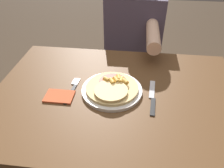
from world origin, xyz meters
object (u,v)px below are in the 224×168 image
object	(u,v)px
plate	(112,90)
pizza	(112,87)
fork	(73,89)
knife	(152,97)
person_diner	(133,41)
dining_table	(117,115)

from	to	relation	value
plate	pizza	bearing A→B (deg)	-59.43
pizza	fork	distance (m)	0.17
plate	knife	distance (m)	0.17
plate	person_diner	world-z (taller)	person_diner
fork	person_diner	xyz separation A→B (m)	(0.24, 0.62, -0.07)
knife	fork	bearing A→B (deg)	177.04
dining_table	person_diner	size ratio (longest dim) A/B	0.90
knife	person_diner	distance (m)	0.65
fork	person_diner	distance (m)	0.67
fork	knife	bearing A→B (deg)	-2.96
fork	person_diner	world-z (taller)	person_diner
person_diner	knife	bearing A→B (deg)	-81.00
dining_table	knife	xyz separation A→B (m)	(0.15, -0.01, 0.13)
dining_table	plate	distance (m)	0.14
dining_table	plate	size ratio (longest dim) A/B	4.13
plate	person_diner	distance (m)	0.62
fork	knife	xyz separation A→B (m)	(0.34, -0.02, 0.00)
dining_table	person_diner	distance (m)	0.63
pizza	person_diner	distance (m)	0.63
pizza	knife	xyz separation A→B (m)	(0.17, -0.02, -0.02)
pizza	knife	size ratio (longest dim) A/B	1.00
fork	person_diner	bearing A→B (deg)	69.02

